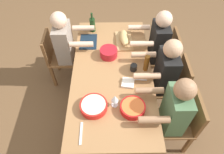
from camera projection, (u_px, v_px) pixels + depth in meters
name	position (u px, v px, depth m)	size (l,w,h in m)	color
ground_plane	(112.00, 104.00, 3.04)	(8.00, 8.00, 0.00)	brown
dining_table	(112.00, 75.00, 2.53)	(1.97, 0.95, 0.74)	#9E7044
chair_near_left	(183.00, 121.00, 2.33)	(0.40, 0.40, 0.85)	brown
diner_near_left	(171.00, 112.00, 2.16)	(0.41, 0.53, 1.20)	#2D2D38
chair_near_center	(173.00, 83.00, 2.67)	(0.40, 0.40, 0.85)	brown
diner_near_center	(162.00, 73.00, 2.50)	(0.41, 0.53, 1.20)	#2D2D38
chair_near_right	(165.00, 55.00, 3.02)	(0.40, 0.40, 0.85)	brown
diner_near_right	(155.00, 44.00, 2.85)	(0.41, 0.53, 1.20)	#2D2D38
chair_far_right	(57.00, 56.00, 3.00)	(0.40, 0.40, 0.85)	brown
diner_far_right	(67.00, 44.00, 2.84)	(0.41, 0.53, 1.20)	#2D2D38
serving_bowl_greens	(109.00, 52.00, 2.59)	(0.22, 0.22, 0.10)	#B21923
serving_bowl_fruit	(133.00, 108.00, 2.09)	(0.26, 0.26, 0.07)	red
serving_bowl_pasta	(94.00, 106.00, 2.11)	(0.28, 0.28, 0.07)	red
cutting_board	(124.00, 41.00, 2.81)	(0.40, 0.22, 0.02)	tan
bread_loaf	(124.00, 38.00, 2.77)	(0.32, 0.11, 0.09)	tan
wine_bottle	(92.00, 24.00, 2.88)	(0.08, 0.08, 0.29)	#193819
beer_bottle	(146.00, 63.00, 2.40)	(0.06, 0.06, 0.22)	brown
wine_glass	(115.00, 99.00, 2.07)	(0.08, 0.08, 0.17)	silver
cup_near_center	(134.00, 68.00, 2.45)	(0.08, 0.08, 0.08)	black
fork_near_center	(139.00, 80.00, 2.38)	(0.02, 0.17, 0.01)	silver
placemat_far_right	(88.00, 42.00, 2.81)	(0.32, 0.23, 0.01)	#142333
carving_knife	(81.00, 133.00, 1.95)	(0.23, 0.02, 0.01)	silver
napkin_stack	(128.00, 83.00, 2.34)	(0.14, 0.14, 0.02)	white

